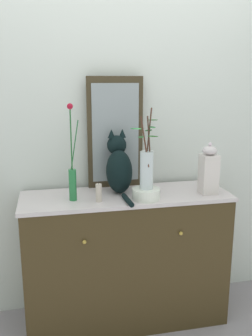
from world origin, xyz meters
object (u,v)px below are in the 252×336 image
object	(u,v)px
vase_glass_clear	(147,167)
candle_pillar	(99,193)
sideboard	(126,258)
jar_lidded_porcelain	(209,170)
vase_slim_green	(72,176)
bowl_porcelain	(146,194)
mirror_leaning	(115,133)
cat_sitting	(119,167)

from	to	relation	value
vase_glass_clear	candle_pillar	distance (m)	0.34
sideboard	jar_lidded_porcelain	world-z (taller)	jar_lidded_porcelain
sideboard	vase_slim_green	xyz separation A→B (m)	(-0.35, -0.05, 0.62)
bowl_porcelain	jar_lidded_porcelain	xyz separation A→B (m)	(0.44, 0.04, 0.12)
mirror_leaning	cat_sitting	distance (m)	0.25
mirror_leaning	candle_pillar	xyz separation A→B (m)	(-0.16, -0.31, -0.32)
cat_sitting	vase_slim_green	size ratio (longest dim) A/B	0.73
sideboard	candle_pillar	world-z (taller)	candle_pillar
vase_slim_green	jar_lidded_porcelain	bearing A→B (deg)	-2.48
vase_slim_green	vase_glass_clear	bearing A→B (deg)	-9.49
sideboard	vase_glass_clear	size ratio (longest dim) A/B	2.72
sideboard	vase_glass_clear	bearing A→B (deg)	-49.05
vase_slim_green	bowl_porcelain	world-z (taller)	vase_slim_green
cat_sitting	jar_lidded_porcelain	bearing A→B (deg)	-14.05
cat_sitting	candle_pillar	distance (m)	0.26
cat_sitting	bowl_porcelain	world-z (taller)	cat_sitting
candle_pillar	vase_glass_clear	bearing A→B (deg)	-2.84
sideboard	jar_lidded_porcelain	bearing A→B (deg)	-8.81
cat_sitting	candle_pillar	bearing A→B (deg)	-133.78
vase_glass_clear	mirror_leaning	bearing A→B (deg)	112.74
bowl_porcelain	candle_pillar	world-z (taller)	candle_pillar
mirror_leaning	candle_pillar	size ratio (longest dim) A/B	6.07
cat_sitting	jar_lidded_porcelain	xyz separation A→B (m)	(0.58, -0.14, -0.02)
mirror_leaning	vase_glass_clear	xyz separation A→B (m)	(0.14, -0.33, -0.17)
bowl_porcelain	jar_lidded_porcelain	world-z (taller)	jar_lidded_porcelain
sideboard	cat_sitting	size ratio (longest dim) A/B	3.12
mirror_leaning	cat_sitting	world-z (taller)	mirror_leaning
sideboard	cat_sitting	bearing A→B (deg)	120.63
mirror_leaning	bowl_porcelain	bearing A→B (deg)	-67.19
jar_lidded_porcelain	mirror_leaning	bearing A→B (deg)	153.16
sideboard	cat_sitting	distance (m)	0.64
vase_slim_green	vase_glass_clear	xyz separation A→B (m)	(0.45, -0.08, 0.05)
vase_glass_clear	jar_lidded_porcelain	xyz separation A→B (m)	(0.44, 0.04, -0.05)
vase_slim_green	bowl_porcelain	bearing A→B (deg)	-9.37
mirror_leaning	vase_glass_clear	bearing A→B (deg)	-67.26
vase_slim_green	sideboard	bearing A→B (deg)	7.36
sideboard	cat_sitting	world-z (taller)	cat_sitting
cat_sitting	vase_slim_green	world-z (taller)	vase_slim_green
sideboard	mirror_leaning	distance (m)	0.87
mirror_leaning	cat_sitting	xyz separation A→B (m)	(-0.00, -0.15, -0.21)
vase_glass_clear	candle_pillar	size ratio (longest dim) A/B	4.04
mirror_leaning	bowl_porcelain	xyz separation A→B (m)	(0.14, -0.33, -0.35)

